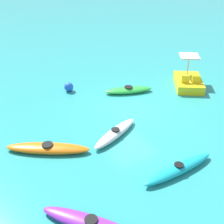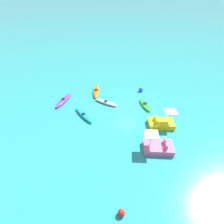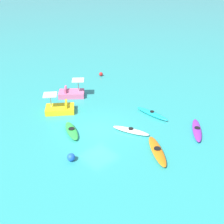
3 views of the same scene
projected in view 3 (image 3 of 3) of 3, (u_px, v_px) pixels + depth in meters
The scene contains 10 objects.
ground_plane at pixel (98, 130), 20.86m from camera, with size 600.00×600.00×0.00m, color teal.
kayak_white at pixel (131, 131), 20.46m from camera, with size 2.88×1.65×0.37m.
kayak_green at pixel (72, 131), 20.45m from camera, with size 2.77×1.64×0.37m.
kayak_orange at pixel (157, 151), 18.21m from camera, with size 3.26×2.55×0.37m.
kayak_purple at pixel (197, 130), 20.56m from camera, with size 2.54×3.04×0.37m.
kayak_cyan at pixel (152, 114), 22.88m from camera, with size 3.27×0.63×0.37m.
pedal_boat_yellow at pixel (60, 108), 23.34m from camera, with size 2.61×2.83×1.68m.
pedal_boat_pink at pixel (72, 93), 26.21m from camera, with size 2.67×2.81×1.68m.
buoy_red at pixel (101, 74), 31.23m from camera, with size 0.43×0.43×0.43m, color red.
buoy_blue at pixel (71, 157), 17.41m from camera, with size 0.52×0.52×0.52m, color blue.
Camera 3 is at (14.02, -11.08, 10.91)m, focal length 43.94 mm.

